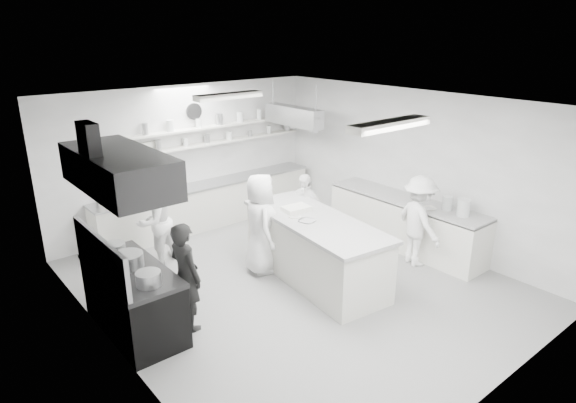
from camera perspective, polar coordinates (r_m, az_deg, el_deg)
floor at (r=8.44m, az=0.71°, el=-9.45°), size 6.00×7.00×0.02m
ceiling at (r=7.47m, az=0.81°, el=11.32°), size 6.00×7.00×0.02m
wall_back at (r=10.63m, az=-11.59°, el=5.02°), size 6.00×0.04×3.00m
wall_front at (r=5.83m, az=23.85°, el=-8.37°), size 6.00×0.04×3.00m
wall_left at (r=6.44m, az=-20.16°, el=-5.25°), size 0.04×7.00×3.00m
wall_right at (r=9.95m, az=14.09°, el=3.87°), size 0.04×7.00×3.00m
stove at (r=7.36m, az=-17.36°, el=-10.93°), size 0.80×1.80×0.90m
exhaust_hood at (r=6.64m, az=-18.98°, el=3.44°), size 0.85×2.00×0.50m
back_counter at (r=10.81m, az=-9.07°, el=-0.34°), size 5.00×0.60×0.92m
shelf_lower at (r=10.80m, az=-8.06°, el=6.81°), size 4.20×0.26×0.04m
shelf_upper at (r=10.73m, az=-8.15°, el=8.64°), size 4.20×0.26×0.04m
pass_through_window at (r=10.10m, az=-18.00°, el=3.43°), size 1.30×0.04×1.00m
wall_clock at (r=10.50m, az=-10.86°, el=10.20°), size 0.32×0.05×0.32m
right_counter at (r=9.88m, az=13.31°, el=-2.47°), size 0.74×3.30×0.94m
pot_rack at (r=10.67m, az=0.63°, el=9.86°), size 0.30×1.60×0.40m
light_fixture_front at (r=6.24m, az=11.69°, el=8.69°), size 1.30×0.25×0.10m
light_fixture_rear at (r=8.92m, az=-6.87°, el=12.03°), size 1.30×0.25×0.10m
prep_island at (r=8.39m, az=3.11°, el=-5.62°), size 1.36×2.91×1.03m
stove_pot at (r=7.14m, az=-18.00°, el=-6.67°), size 0.42×0.42×0.25m
cook_stove at (r=7.08m, az=-11.74°, el=-8.47°), size 0.44×0.62×1.59m
cook_back at (r=9.11m, az=-15.16°, el=-2.19°), size 0.97×0.87×1.63m
cook_island_left at (r=8.50m, az=-3.19°, el=-2.58°), size 0.85×1.01×1.77m
cook_island_right at (r=9.46m, az=1.92°, el=-1.14°), size 0.56×0.94×1.49m
cook_right at (r=9.06m, az=14.85°, el=-2.20°), size 0.90×1.20×1.65m
bowl_island_a at (r=8.08m, az=2.22°, el=-2.36°), size 0.33×0.33×0.07m
bowl_island_b at (r=8.25m, az=0.76°, el=-1.88°), size 0.24×0.24×0.07m
bowl_right at (r=9.28m, az=15.93°, el=-0.84°), size 0.32×0.32×0.06m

